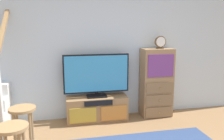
% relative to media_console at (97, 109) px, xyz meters
% --- Properties ---
extents(back_wall, '(6.40, 0.12, 2.70)m').
position_rel_media_console_xyz_m(back_wall, '(0.30, 0.27, 1.13)').
color(back_wall, silver).
rests_on(back_wall, ground_plane).
extents(media_console, '(1.10, 0.38, 0.44)m').
position_rel_media_console_xyz_m(media_console, '(0.00, 0.00, 0.00)').
color(media_console, '#997047').
rests_on(media_console, ground_plane).
extents(television, '(1.18, 0.22, 0.78)m').
position_rel_media_console_xyz_m(television, '(0.00, 0.02, 0.64)').
color(television, black).
rests_on(television, media_console).
extents(side_cabinet, '(0.58, 0.38, 1.30)m').
position_rel_media_console_xyz_m(side_cabinet, '(1.15, 0.01, 0.43)').
color(side_cabinet, '#93704C').
rests_on(side_cabinet, ground_plane).
extents(desk_clock, '(0.21, 0.08, 0.23)m').
position_rel_media_console_xyz_m(desk_clock, '(1.19, -0.00, 1.20)').
color(desk_clock, '#4C3823').
rests_on(desk_clock, side_cabinet).
extents(bar_stool_far, '(0.34, 0.34, 0.69)m').
position_rel_media_console_xyz_m(bar_stool_far, '(-1.12, -1.02, 0.29)').
color(bar_stool_far, '#A37A4C').
rests_on(bar_stool_far, ground_plane).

